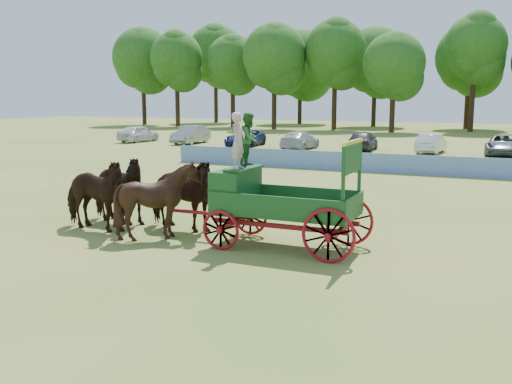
# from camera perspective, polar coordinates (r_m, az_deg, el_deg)

# --- Properties ---
(ground) EXTENTS (160.00, 160.00, 0.00)m
(ground) POSITION_cam_1_polar(r_m,az_deg,el_deg) (14.28, 2.62, -7.12)
(ground) COLOR #9D9147
(ground) RESTS_ON ground
(horse_lead_left) EXTENTS (2.74, 1.37, 2.25)m
(horse_lead_left) POSITION_cam_1_polar(r_m,az_deg,el_deg) (18.10, -15.98, -0.25)
(horse_lead_left) COLOR black
(horse_lead_left) RESTS_ON ground
(horse_lead_right) EXTENTS (2.84, 1.66, 2.25)m
(horse_lead_right) POSITION_cam_1_polar(r_m,az_deg,el_deg) (18.94, -13.84, 0.26)
(horse_lead_right) COLOR black
(horse_lead_right) RESTS_ON ground
(horse_wheel_left) EXTENTS (2.13, 1.91, 2.26)m
(horse_wheel_left) POSITION_cam_1_polar(r_m,az_deg,el_deg) (16.67, -9.65, -0.83)
(horse_wheel_left) COLOR black
(horse_wheel_left) RESTS_ON ground
(horse_wheel_right) EXTENTS (2.78, 1.49, 2.25)m
(horse_wheel_right) POSITION_cam_1_polar(r_m,az_deg,el_deg) (17.57, -7.66, -0.25)
(horse_wheel_right) COLOR black
(horse_wheel_right) RESTS_ON ground
(farm_dray) EXTENTS (6.00, 2.00, 3.67)m
(farm_dray) POSITION_cam_1_polar(r_m,az_deg,el_deg) (15.67, 0.55, 0.40)
(farm_dray) COLOR #A31015
(farm_dray) RESTS_ON ground
(sponsor_banner) EXTENTS (26.00, 0.08, 1.05)m
(sponsor_banner) POSITION_cam_1_polar(r_m,az_deg,el_deg) (31.52, 13.06, 2.80)
(sponsor_banner) COLOR #214DB5
(sponsor_banner) RESTS_ON ground
(parked_cars) EXTENTS (41.93, 6.76, 1.57)m
(parked_cars) POSITION_cam_1_polar(r_m,az_deg,el_deg) (44.44, 10.76, 5.05)
(parked_cars) COLOR silver
(parked_cars) RESTS_ON ground
(treeline) EXTENTS (90.89, 24.48, 15.62)m
(treeline) POSITION_cam_1_polar(r_m,az_deg,el_deg) (74.18, 18.29, 13.12)
(treeline) COLOR #382314
(treeline) RESTS_ON ground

